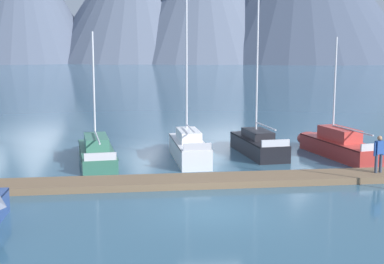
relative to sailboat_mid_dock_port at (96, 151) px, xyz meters
The scene contains 7 objects.
ground_plane 10.84m from the sailboat_mid_dock_port, 64.83° to the right, with size 700.00×700.00×0.00m, color #335B75.
dock 7.41m from the sailboat_mid_dock_port, 51.54° to the right, with size 28.74×2.27×0.30m.
sailboat_mid_dock_port is the anchor object (origin of this frame).
sailboat_mid_dock_starboard 4.87m from the sailboat_mid_dock_port, ahead, with size 1.62×6.99×8.35m.
sailboat_far_berth 8.89m from the sailboat_mid_dock_port, ahead, with size 2.12×6.43×8.50m.
sailboat_outer_slip 13.05m from the sailboat_mid_dock_port, ahead, with size 2.67×7.40×6.47m.
person_on_dock 14.17m from the sailboat_mid_dock_port, 24.97° to the right, with size 0.57×0.31×1.69m.
Camera 1 is at (-3.42, -18.79, 5.95)m, focal length 50.74 mm.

